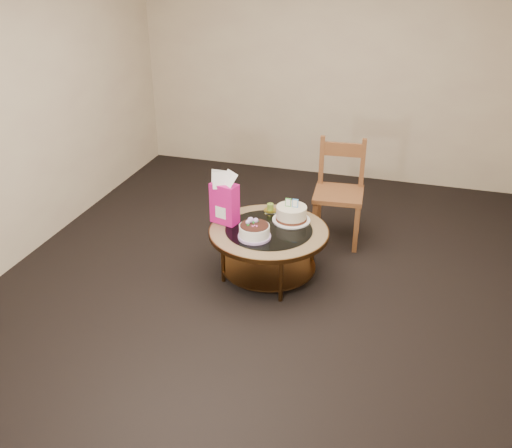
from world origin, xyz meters
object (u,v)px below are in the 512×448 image
(decorated_cake, at_px, (254,232))
(gift_bag, at_px, (224,198))
(cream_cake, at_px, (291,214))
(coffee_table, at_px, (269,237))
(dining_chair, at_px, (339,191))

(decorated_cake, bearing_deg, gift_bag, 148.80)
(cream_cake, bearing_deg, gift_bag, -162.58)
(cream_cake, xyz_separation_m, gift_bag, (-0.54, -0.19, 0.16))
(cream_cake, bearing_deg, coffee_table, -126.51)
(coffee_table, bearing_deg, gift_bag, 177.32)
(dining_chair, bearing_deg, cream_cake, -120.00)
(gift_bag, bearing_deg, coffee_table, 12.70)
(coffee_table, bearing_deg, decorated_cake, -112.72)
(decorated_cake, height_order, gift_bag, gift_bag)
(coffee_table, relative_size, gift_bag, 2.21)
(coffee_table, relative_size, dining_chair, 1.04)
(coffee_table, height_order, dining_chair, dining_chair)
(coffee_table, xyz_separation_m, dining_chair, (0.45, 0.86, 0.12))
(cream_cake, relative_size, dining_chair, 0.34)
(decorated_cake, xyz_separation_m, dining_chair, (0.53, 1.04, -0.01))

